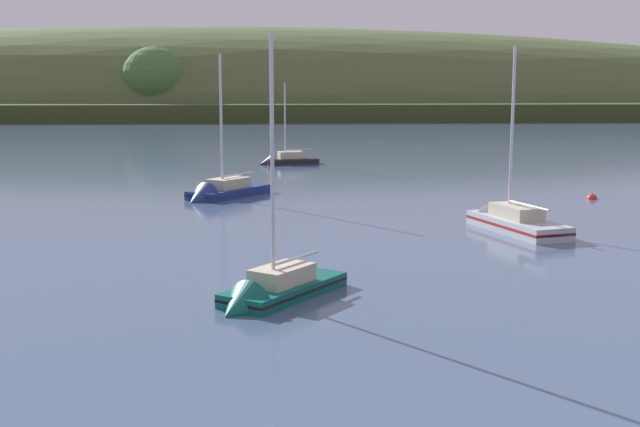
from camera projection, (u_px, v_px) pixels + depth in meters
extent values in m
cube|color=#35401E|center=(121.00, 109.00, 196.04)|extent=(485.33, 111.63, 3.67)
ellipsoid|color=#4C5B33|center=(206.00, 113.00, 220.72)|extent=(391.31, 121.49, 45.16)
sphere|color=#476B38|center=(154.00, 79.00, 184.19)|extent=(14.62, 14.62, 14.62)
cube|color=#0F564C|center=(285.00, 295.00, 31.90)|extent=(5.43, 5.71, 0.97)
cone|color=#0F564C|center=(238.00, 312.00, 29.53)|extent=(2.50, 2.45, 2.07)
cube|color=black|center=(285.00, 289.00, 31.86)|extent=(5.45, 5.72, 0.11)
cube|color=#BCB299|center=(282.00, 275.00, 31.65)|extent=(2.81, 2.90, 0.67)
cylinder|color=silver|center=(272.00, 162.00, 30.48)|extent=(0.15, 0.15, 9.50)
cylinder|color=silver|center=(296.00, 258.00, 32.34)|extent=(2.10, 2.32, 0.12)
cube|color=#232328|center=(292.00, 163.00, 83.18)|extent=(5.47, 2.83, 1.02)
cone|color=#232328|center=(266.00, 164.00, 82.49)|extent=(1.56, 2.27, 2.13)
cube|color=black|center=(292.00, 161.00, 83.14)|extent=(5.47, 2.85, 0.12)
cube|color=#BCB299|center=(290.00, 155.00, 83.01)|extent=(2.52, 1.78, 0.70)
cylinder|color=silver|center=(285.00, 121.00, 82.33)|extent=(0.16, 0.16, 7.56)
cylinder|color=silver|center=(298.00, 150.00, 83.15)|extent=(2.75, 0.45, 0.12)
cube|color=navy|center=(230.00, 196.00, 59.91)|extent=(6.54, 6.94, 1.18)
cone|color=navy|center=(199.00, 201.00, 57.04)|extent=(3.04, 2.97, 2.53)
cube|color=navy|center=(230.00, 191.00, 59.86)|extent=(6.56, 6.96, 0.12)
cube|color=#BCB299|center=(228.00, 183.00, 59.62)|extent=(3.40, 3.52, 0.72)
cylinder|color=silver|center=(221.00, 122.00, 58.34)|extent=(0.18, 0.18, 9.56)
cylinder|color=silver|center=(238.00, 175.00, 60.47)|extent=(2.50, 2.83, 0.15)
cube|color=#ADB2BC|center=(517.00, 229.00, 45.55)|extent=(3.73, 7.44, 1.24)
cone|color=#ADB2BC|center=(484.00, 219.00, 48.86)|extent=(2.60, 2.19, 2.30)
cube|color=maroon|center=(518.00, 224.00, 45.50)|extent=(3.75, 7.45, 0.15)
cube|color=#BCB299|center=(516.00, 212.00, 45.56)|extent=(2.22, 3.46, 0.71)
cylinder|color=silver|center=(512.00, 132.00, 45.53)|extent=(0.17, 0.17, 9.39)
cylinder|color=silver|center=(529.00, 206.00, 44.40)|extent=(0.85, 3.69, 0.13)
sphere|color=red|center=(592.00, 199.00, 58.37)|extent=(0.74, 0.74, 0.74)
cylinder|color=black|center=(592.00, 193.00, 58.30)|extent=(0.04, 0.04, 0.08)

